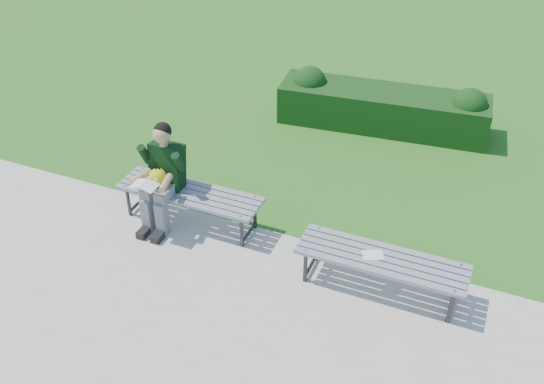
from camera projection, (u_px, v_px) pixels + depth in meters
The scene contains 7 objects.
ground at pixel (268, 231), 7.44m from camera, with size 80.00×80.00×0.00m.
walkway at pixel (201, 332), 6.11m from camera, with size 30.00×3.50×0.02m.
hedge at pixel (383, 107), 9.40m from camera, with size 3.25×1.11×0.83m.
bench_left at pixel (190, 195), 7.34m from camera, with size 1.80×0.50×0.46m.
bench_right at pixel (382, 262), 6.37m from camera, with size 1.80×0.50×0.46m.
seated_boy at pixel (162, 173), 7.20m from camera, with size 0.56×0.76×1.31m.
paper_sheet at pixel (373, 255), 6.37m from camera, with size 0.27×0.23×0.01m.
Camera 1 is at (2.28, -5.31, 4.70)m, focal length 40.00 mm.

